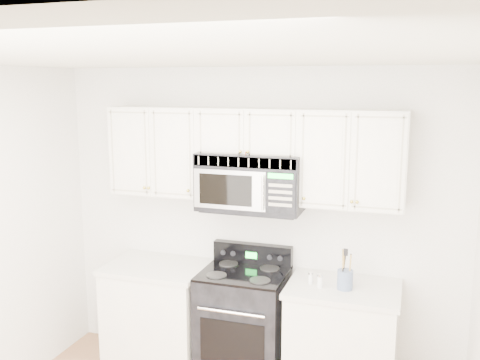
% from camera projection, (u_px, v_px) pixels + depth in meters
% --- Properties ---
extents(room, '(3.51, 3.51, 2.61)m').
position_uv_depth(room, '(167.00, 297.00, 2.96)').
color(room, '#997047').
rests_on(room, ground).
extents(base_cabinet_left, '(0.86, 0.65, 0.92)m').
position_uv_depth(base_cabinet_left, '(159.00, 318.00, 4.71)').
color(base_cabinet_left, silver).
rests_on(base_cabinet_left, ground).
extents(base_cabinet_right, '(0.86, 0.65, 0.92)m').
position_uv_depth(base_cabinet_right, '(342.00, 345.00, 4.22)').
color(base_cabinet_right, silver).
rests_on(base_cabinet_right, ground).
extents(range, '(0.70, 0.64, 1.10)m').
position_uv_depth(range, '(244.00, 323.00, 4.48)').
color(range, black).
rests_on(range, ground).
extents(upper_cabinets, '(2.44, 0.37, 0.75)m').
position_uv_depth(upper_cabinets, '(251.00, 150.00, 4.33)').
color(upper_cabinets, silver).
rests_on(upper_cabinets, ground).
extents(microwave, '(0.84, 0.47, 0.47)m').
position_uv_depth(microwave, '(251.00, 181.00, 4.32)').
color(microwave, black).
rests_on(microwave, ground).
extents(utensil_crock, '(0.12, 0.12, 0.32)m').
position_uv_depth(utensil_crock, '(345.00, 279.00, 4.06)').
color(utensil_crock, slate).
rests_on(utensil_crock, base_cabinet_right).
extents(shaker_salt, '(0.04, 0.04, 0.09)m').
position_uv_depth(shaker_salt, '(311.00, 278.00, 4.17)').
color(shaker_salt, silver).
rests_on(shaker_salt, base_cabinet_right).
extents(shaker_pepper, '(0.04, 0.04, 0.10)m').
position_uv_depth(shaker_pepper, '(320.00, 281.00, 4.09)').
color(shaker_pepper, silver).
rests_on(shaker_pepper, base_cabinet_right).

